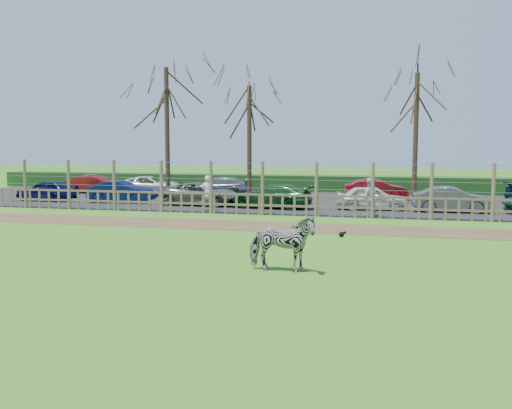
% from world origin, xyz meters
% --- Properties ---
extents(ground, '(120.00, 120.00, 0.00)m').
position_xyz_m(ground, '(0.00, 0.00, 0.00)').
color(ground, '#67A82A').
rests_on(ground, ground).
extents(dirt_strip, '(34.00, 2.80, 0.01)m').
position_xyz_m(dirt_strip, '(0.00, 4.50, 0.01)').
color(dirt_strip, brown).
rests_on(dirt_strip, ground).
extents(asphalt, '(44.00, 13.00, 0.04)m').
position_xyz_m(asphalt, '(0.00, 14.50, 0.02)').
color(asphalt, '#232326').
rests_on(asphalt, ground).
extents(hedge, '(46.00, 2.00, 1.10)m').
position_xyz_m(hedge, '(0.00, 21.50, 0.55)').
color(hedge, '#1E4716').
rests_on(hedge, ground).
extents(fence, '(30.16, 0.16, 2.50)m').
position_xyz_m(fence, '(0.00, 8.00, 0.80)').
color(fence, brown).
rests_on(fence, ground).
extents(tree_left, '(4.80, 4.80, 7.88)m').
position_xyz_m(tree_left, '(-6.50, 12.50, 5.62)').
color(tree_left, '#3D2B1E').
rests_on(tree_left, ground).
extents(tree_mid, '(4.80, 4.80, 6.83)m').
position_xyz_m(tree_mid, '(-2.00, 13.50, 4.87)').
color(tree_mid, '#3D2B1E').
rests_on(tree_mid, ground).
extents(tree_right, '(4.80, 4.80, 7.35)m').
position_xyz_m(tree_right, '(7.00, 14.00, 5.24)').
color(tree_right, '#3D2B1E').
rests_on(tree_right, ground).
extents(zebra, '(1.82, 0.89, 1.50)m').
position_xyz_m(zebra, '(3.07, -3.30, 0.75)').
color(zebra, gray).
rests_on(zebra, ground).
extents(visitor_a, '(0.65, 0.45, 1.72)m').
position_xyz_m(visitor_a, '(-2.90, 8.72, 0.90)').
color(visitor_a, silver).
rests_on(visitor_a, asphalt).
extents(visitor_b, '(0.95, 0.81, 1.72)m').
position_xyz_m(visitor_b, '(4.83, 8.49, 0.90)').
color(visitor_b, silver).
rests_on(visitor_b, asphalt).
extents(crow, '(0.26, 0.20, 0.21)m').
position_xyz_m(crow, '(4.13, 2.61, 0.11)').
color(crow, black).
rests_on(crow, ground).
extents(car_0, '(3.57, 1.54, 1.20)m').
position_xyz_m(car_0, '(-13.35, 11.18, 0.64)').
color(car_0, '#0E1246').
rests_on(car_0, asphalt).
extents(car_1, '(3.71, 1.49, 1.20)m').
position_xyz_m(car_1, '(-8.77, 11.28, 0.64)').
color(car_1, '#0B1B4E').
rests_on(car_1, asphalt).
extents(car_2, '(4.44, 2.27, 1.20)m').
position_xyz_m(car_2, '(-4.08, 11.11, 0.64)').
color(car_2, '#5D685C').
rests_on(car_2, asphalt).
extents(car_3, '(4.28, 2.07, 1.20)m').
position_xyz_m(car_3, '(-0.11, 10.60, 0.64)').
color(car_3, '#1A4E22').
rests_on(car_3, asphalt).
extents(car_4, '(3.61, 1.64, 1.20)m').
position_xyz_m(car_4, '(4.89, 11.06, 0.64)').
color(car_4, silver).
rests_on(car_4, asphalt).
extents(car_5, '(3.67, 1.35, 1.20)m').
position_xyz_m(car_5, '(8.65, 10.94, 0.64)').
color(car_5, '#56545A').
rests_on(car_5, asphalt).
extents(car_7, '(3.71, 1.49, 1.20)m').
position_xyz_m(car_7, '(-13.24, 16.35, 0.64)').
color(car_7, maroon).
rests_on(car_7, asphalt).
extents(car_8, '(4.52, 2.48, 1.20)m').
position_xyz_m(car_8, '(-9.00, 15.67, 0.64)').
color(car_8, silver).
rests_on(car_8, asphalt).
extents(car_9, '(4.32, 2.20, 1.20)m').
position_xyz_m(car_9, '(-4.64, 15.89, 0.64)').
color(car_9, '#555C62').
rests_on(car_9, asphalt).
extents(car_11, '(3.77, 1.72, 1.20)m').
position_xyz_m(car_11, '(4.95, 16.16, 0.64)').
color(car_11, maroon).
rests_on(car_11, asphalt).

